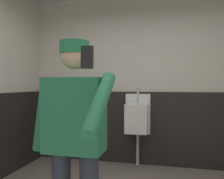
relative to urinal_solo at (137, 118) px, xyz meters
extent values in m
cube|color=beige|center=(0.07, 0.22, 0.60)|extent=(4.29, 0.12, 2.76)
cube|color=black|center=(0.07, 0.14, -0.19)|extent=(3.69, 0.03, 1.18)
cube|color=white|center=(0.00, 0.13, 0.05)|extent=(0.40, 0.05, 0.65)
cube|color=white|center=(0.00, -0.04, 0.00)|extent=(0.34, 0.30, 0.45)
cylinder|color=#B7BABF|center=(0.00, 0.12, 0.34)|extent=(0.04, 0.04, 0.24)
cylinder|color=#B7BABF|center=(0.00, 0.09, -0.50)|extent=(0.05, 0.05, 0.55)
cube|color=#26724C|center=(-0.20, -2.03, 0.30)|extent=(0.43, 0.24, 0.54)
cylinder|color=#26724C|center=(-0.46, -2.03, 0.30)|extent=(0.17, 0.09, 0.56)
cylinder|color=#26724C|center=(0.05, -2.25, 0.41)|extent=(0.09, 0.50, 0.39)
sphere|color=#D8AD8C|center=(-0.20, -2.03, 0.73)|extent=(0.21, 0.21, 0.21)
cylinder|color=#26724C|center=(-0.20, -2.03, 0.79)|extent=(0.22, 0.22, 0.09)
cube|color=black|center=(0.07, -2.54, 0.65)|extent=(0.06, 0.03, 0.11)
camera|label=1|loc=(0.45, -3.60, 0.52)|focal=36.83mm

